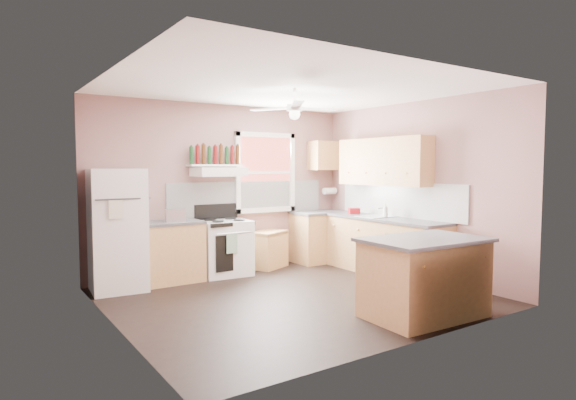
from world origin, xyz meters
TOP-DOWN VIEW (x-y plane):
  - floor at (0.00, 0.00)m, footprint 4.50×4.50m
  - ceiling at (0.00, 0.00)m, footprint 4.50×4.50m
  - wall_back at (0.00, 2.02)m, footprint 4.50×0.05m
  - wall_right at (2.27, 0.00)m, footprint 0.05×4.00m
  - wall_left at (-2.27, 0.00)m, footprint 0.05×4.00m
  - backsplash_back at (0.45, 1.99)m, footprint 2.90×0.03m
  - backsplash_right at (2.23, 0.30)m, footprint 0.03×2.60m
  - window_view at (0.75, 1.98)m, footprint 1.00×0.02m
  - window_frame at (0.75, 1.96)m, footprint 1.16×0.07m
  - refrigerator at (-1.82, 1.63)m, footprint 0.77×0.75m
  - base_cabinet_left at (-1.06, 1.70)m, footprint 0.90×0.60m
  - counter_left at (-1.06, 1.70)m, footprint 0.92×0.62m
  - toaster at (-1.00, 1.63)m, footprint 0.30×0.21m
  - stove at (-0.18, 1.67)m, footprint 0.81×0.71m
  - range_hood at (-0.23, 1.75)m, footprint 0.78×0.50m
  - bottle_shelf at (-0.23, 1.87)m, footprint 0.90×0.26m
  - cart at (0.67, 1.75)m, footprint 0.73×0.63m
  - base_cabinet_corner at (1.75, 1.70)m, footprint 1.00×0.60m
  - base_cabinet_right at (1.95, 0.30)m, footprint 0.60×2.20m
  - counter_corner at (1.75, 1.70)m, footprint 1.02×0.62m
  - counter_right at (1.94, 0.30)m, footprint 0.62×2.22m
  - sink at (1.94, 0.50)m, footprint 0.55×0.45m
  - faucet at (2.10, 0.50)m, footprint 0.03×0.03m
  - upper_cabinet_right at (2.08, 0.50)m, footprint 0.33×1.80m
  - upper_cabinet_corner at (1.95, 1.83)m, footprint 0.60×0.33m
  - paper_towel at (2.07, 1.86)m, footprint 0.26×0.12m
  - island at (0.75, -1.50)m, footprint 1.34×0.88m
  - island_top at (0.75, -1.50)m, footprint 1.42×0.96m
  - ceiling_fan_hub at (0.00, 0.00)m, footprint 0.20×0.20m
  - soap_bottle at (1.99, 0.34)m, footprint 0.11×0.11m
  - red_caddy at (1.94, 1.03)m, footprint 0.21×0.18m
  - wine_bottles at (-0.23, 1.87)m, footprint 0.86×0.06m

SIDE VIEW (x-z plane):
  - floor at x=0.00m, z-range 0.00..0.00m
  - cart at x=0.67m, z-range 0.00..0.62m
  - base_cabinet_left at x=-1.06m, z-range 0.00..0.86m
  - stove at x=-0.18m, z-range 0.00..0.86m
  - base_cabinet_corner at x=1.75m, z-range 0.00..0.86m
  - base_cabinet_right at x=1.95m, z-range 0.00..0.86m
  - island at x=0.75m, z-range 0.00..0.86m
  - refrigerator at x=-1.82m, z-range 0.00..1.67m
  - counter_left at x=-1.06m, z-range 0.86..0.90m
  - counter_corner at x=1.75m, z-range 0.86..0.90m
  - counter_right at x=1.94m, z-range 0.86..0.90m
  - island_top at x=0.75m, z-range 0.86..0.90m
  - sink at x=1.94m, z-range 0.88..0.91m
  - red_caddy at x=1.94m, z-range 0.90..1.00m
  - faucet at x=2.10m, z-range 0.90..1.04m
  - toaster at x=-1.00m, z-range 0.90..1.08m
  - soap_bottle at x=1.99m, z-range 0.90..1.12m
  - backsplash_back at x=0.45m, z-range 0.90..1.45m
  - backsplash_right at x=2.23m, z-range 0.90..1.45m
  - paper_towel at x=2.07m, z-range 1.19..1.31m
  - wall_back at x=0.00m, z-range 0.00..2.70m
  - wall_right at x=2.27m, z-range 0.00..2.70m
  - wall_left at x=-2.27m, z-range 0.00..2.70m
  - window_view at x=0.75m, z-range 1.00..2.20m
  - window_frame at x=0.75m, z-range 0.92..2.28m
  - range_hood at x=-0.23m, z-range 1.55..1.69m
  - bottle_shelf at x=-0.23m, z-range 1.71..1.73m
  - upper_cabinet_right at x=2.08m, z-range 1.40..2.16m
  - wine_bottles at x=-0.23m, z-range 1.73..2.04m
  - upper_cabinet_corner at x=1.95m, z-range 1.64..2.16m
  - ceiling_fan_hub at x=0.00m, z-range 2.41..2.49m
  - ceiling at x=0.00m, z-range 2.70..2.70m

